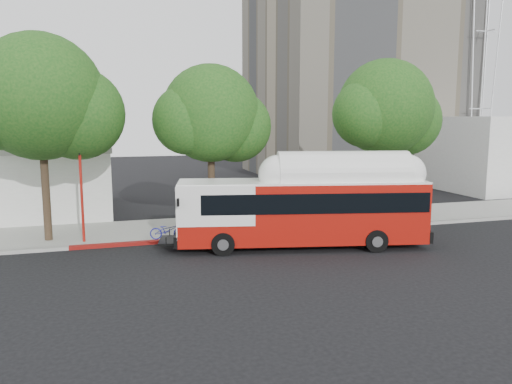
# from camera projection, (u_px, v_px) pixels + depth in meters

# --- Properties ---
(ground) EXTENTS (120.00, 120.00, 0.00)m
(ground) POSITION_uv_depth(u_px,v_px,m) (264.00, 259.00, 21.04)
(ground) COLOR black
(ground) RESTS_ON ground
(sidewalk) EXTENTS (60.00, 5.00, 0.15)m
(sidewalk) POSITION_uv_depth(u_px,v_px,m) (228.00, 225.00, 27.19)
(sidewalk) COLOR gray
(sidewalk) RESTS_ON ground
(curb_strip) EXTENTS (60.00, 0.30, 0.15)m
(curb_strip) POSITION_uv_depth(u_px,v_px,m) (240.00, 236.00, 24.72)
(curb_strip) COLOR gray
(curb_strip) RESTS_ON ground
(red_curb_segment) EXTENTS (10.00, 0.32, 0.16)m
(red_curb_segment) POSITION_uv_depth(u_px,v_px,m) (180.00, 240.00, 23.88)
(red_curb_segment) COLOR maroon
(red_curb_segment) RESTS_ON ground
(street_tree_left) EXTENTS (6.67, 5.80, 9.74)m
(street_tree_left) POSITION_uv_depth(u_px,v_px,m) (51.00, 102.00, 22.93)
(street_tree_left) COLOR #2D2116
(street_tree_left) RESTS_ON ground
(street_tree_mid) EXTENTS (5.75, 5.00, 8.62)m
(street_tree_mid) POSITION_uv_depth(u_px,v_px,m) (218.00, 118.00, 25.75)
(street_tree_mid) COLOR #2D2116
(street_tree_mid) RESTS_ON ground
(street_tree_right) EXTENTS (6.21, 5.40, 9.18)m
(street_tree_right) POSITION_uv_depth(u_px,v_px,m) (391.00, 111.00, 28.34)
(street_tree_right) COLOR #2D2116
(street_tree_right) RESTS_ON ground
(apartment_tower) EXTENTS (18.00, 18.00, 37.00)m
(apartment_tower) POSITION_uv_depth(u_px,v_px,m) (352.00, 0.00, 50.08)
(apartment_tower) COLOR gray
(apartment_tower) RESTS_ON ground
(transit_bus) EXTENTS (12.14, 4.66, 3.54)m
(transit_bus) POSITION_uv_depth(u_px,v_px,m) (304.00, 212.00, 22.67)
(transit_bus) COLOR #9C120A
(transit_bus) RESTS_ON ground
(signal_pole) EXTENTS (0.13, 0.42, 4.46)m
(signal_pole) POSITION_uv_depth(u_px,v_px,m) (82.00, 196.00, 23.03)
(signal_pole) COLOR #B01A12
(signal_pole) RESTS_ON ground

